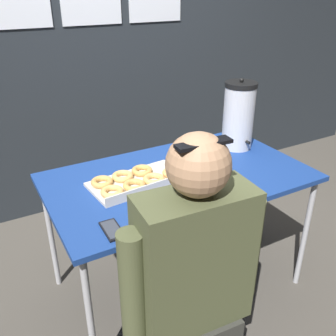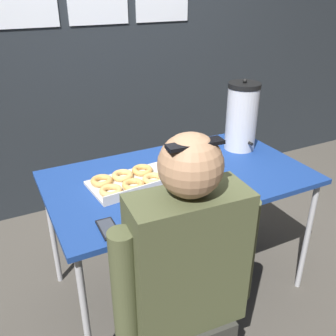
# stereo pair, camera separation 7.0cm
# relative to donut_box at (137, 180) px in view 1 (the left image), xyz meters

# --- Properties ---
(ground_plane) EXTENTS (12.00, 12.00, 0.00)m
(ground_plane) POSITION_rel_donut_box_xyz_m (0.24, -0.02, -0.79)
(ground_plane) COLOR #4C473F
(back_wall) EXTENTS (6.00, 0.11, 2.64)m
(back_wall) POSITION_rel_donut_box_xyz_m (0.24, 1.27, 0.53)
(back_wall) COLOR #23282D
(back_wall) RESTS_ON ground
(folding_table) EXTENTS (1.41, 0.81, 0.77)m
(folding_table) POSITION_rel_donut_box_xyz_m (0.24, -0.02, -0.07)
(folding_table) COLOR navy
(folding_table) RESTS_ON ground
(donut_box) EXTENTS (0.52, 0.31, 0.05)m
(donut_box) POSITION_rel_donut_box_xyz_m (0.00, 0.00, 0.00)
(donut_box) COLOR beige
(donut_box) RESTS_ON folding_table
(coffee_urn) EXTENTS (0.19, 0.22, 0.44)m
(coffee_urn) POSITION_rel_donut_box_xyz_m (0.76, 0.14, 0.19)
(coffee_urn) COLOR silver
(coffee_urn) RESTS_ON folding_table
(cell_phone) EXTENTS (0.08, 0.15, 0.01)m
(cell_phone) POSITION_rel_donut_box_xyz_m (-0.26, -0.32, -0.02)
(cell_phone) COLOR black
(cell_phone) RESTS_ON folding_table
(person_seated) EXTENTS (0.60, 0.27, 1.28)m
(person_seated) POSITION_rel_donut_box_xyz_m (-0.06, -0.64, -0.18)
(person_seated) COLOR #33332D
(person_seated) RESTS_ON ground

